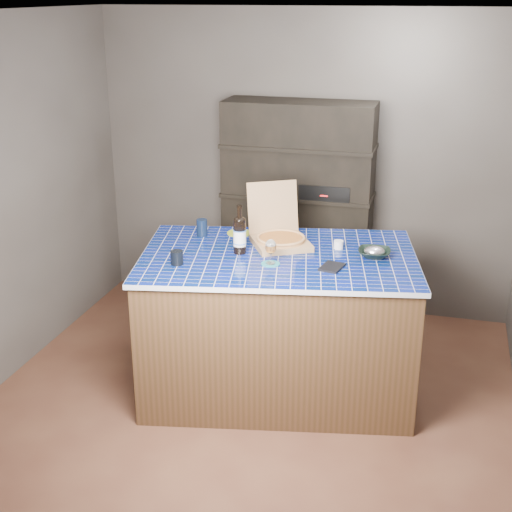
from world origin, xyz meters
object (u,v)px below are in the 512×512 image
(pizza_box, at_px, (280,237))
(wine_glass, at_px, (271,247))
(kitchen_island, at_px, (278,323))
(dvd_case, at_px, (332,267))
(mead_bottle, at_px, (240,234))
(bowl, at_px, (374,253))

(pizza_box, bearing_deg, wine_glass, -115.25)
(kitchen_island, xyz_separation_m, pizza_box, (-0.04, 0.19, 0.55))
(pizza_box, bearing_deg, dvd_case, -68.46)
(kitchen_island, xyz_separation_m, mead_bottle, (-0.26, -0.03, 0.62))
(dvd_case, xyz_separation_m, bowl, (0.23, 0.27, 0.02))
(dvd_case, bearing_deg, pizza_box, 152.45)
(kitchen_island, xyz_separation_m, bowl, (0.61, 0.13, 0.52))
(pizza_box, relative_size, wine_glass, 3.45)
(pizza_box, bearing_deg, mead_bottle, -163.88)
(mead_bottle, distance_m, wine_glass, 0.29)
(pizza_box, height_order, dvd_case, pizza_box)
(mead_bottle, bearing_deg, bowl, 10.38)
(wine_glass, bearing_deg, kitchen_island, 86.72)
(wine_glass, bearing_deg, pizza_box, 94.26)
(kitchen_island, xyz_separation_m, wine_glass, (-0.01, -0.18, 0.61))
(mead_bottle, relative_size, dvd_case, 1.89)
(kitchen_island, relative_size, wine_glass, 12.36)
(dvd_case, bearing_deg, mead_bottle, -178.52)
(pizza_box, xyz_separation_m, bowl, (0.65, -0.07, -0.03))
(kitchen_island, bearing_deg, dvd_case, -31.73)
(mead_bottle, bearing_deg, pizza_box, 45.64)
(wine_glass, xyz_separation_m, dvd_case, (0.39, 0.04, -0.11))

